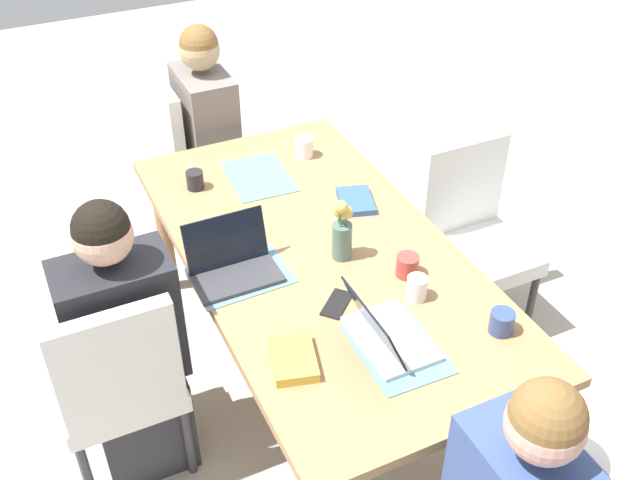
{
  "coord_description": "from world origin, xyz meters",
  "views": [
    {
      "loc": [
        -2.07,
        0.99,
        2.49
      ],
      "look_at": [
        0.0,
        0.0,
        0.77
      ],
      "focal_mm": 41.7,
      "sensor_mm": 36.0,
      "label": 1
    }
  ],
  "objects": [
    {
      "name": "book_red_cover",
      "position": [
        -0.51,
        0.34,
        0.74
      ],
      "size": [
        0.23,
        0.19,
        0.04
      ],
      "primitive_type": "cube",
      "rotation": [
        0.0,
        0.0,
        -0.26
      ],
      "color": "gold",
      "rests_on": "dining_table"
    },
    {
      "name": "placemat_head_right_left_mid",
      "position": [
        0.6,
        0.02,
        0.72
      ],
      "size": [
        0.38,
        0.28,
        0.0
      ],
      "primitive_type": "cube",
      "rotation": [
        0.0,
        0.0,
        3.08
      ],
      "color": "slate",
      "rests_on": "dining_table"
    },
    {
      "name": "flower_vase",
      "position": [
        -0.07,
        -0.06,
        0.84
      ],
      "size": [
        0.08,
        0.08,
        0.26
      ],
      "color": "#4C6B60",
      "rests_on": "dining_table"
    },
    {
      "name": "person_far_left_far",
      "position": [
        -0.04,
        0.79,
        0.53
      ],
      "size": [
        0.36,
        0.4,
        1.19
      ],
      "color": "#2D2D33",
      "rests_on": "ground_plane"
    },
    {
      "name": "coffee_mug_centre_left",
      "position": [
        -0.67,
        -0.36,
        0.76
      ],
      "size": [
        0.08,
        0.08,
        0.08
      ],
      "primitive_type": "cylinder",
      "color": "#33477A",
      "rests_on": "dining_table"
    },
    {
      "name": "chair_near_right_near",
      "position": [
        0.1,
        -0.82,
        0.5
      ],
      "size": [
        0.44,
        0.44,
        0.9
      ],
      "color": "silver",
      "rests_on": "ground_plane"
    },
    {
      "name": "coffee_mug_centre_right",
      "position": [
        -0.4,
        -0.19,
        0.77
      ],
      "size": [
        0.07,
        0.07,
        0.09
      ],
      "primitive_type": "cylinder",
      "color": "white",
      "rests_on": "dining_table"
    },
    {
      "name": "dining_table",
      "position": [
        0.0,
        0.0,
        0.65
      ],
      "size": [
        1.95,
        0.99,
        0.72
      ],
      "color": "#9E754C",
      "rests_on": "ground_plane"
    },
    {
      "name": "coffee_mug_far_left",
      "position": [
        -0.27,
        -0.23,
        0.76
      ],
      "size": [
        0.09,
        0.09,
        0.08
      ],
      "primitive_type": "cylinder",
      "color": "#AD3D38",
      "rests_on": "dining_table"
    },
    {
      "name": "book_blue_cover",
      "position": [
        0.23,
        -0.28,
        0.74
      ],
      "size": [
        0.23,
        0.19,
        0.03
      ],
      "primitive_type": "cube",
      "rotation": [
        0.0,
        0.0,
        -0.3
      ],
      "color": "#335693",
      "rests_on": "dining_table"
    },
    {
      "name": "placemat_head_left_left_near",
      "position": [
        -0.59,
        0.0,
        0.72
      ],
      "size": [
        0.37,
        0.27,
        0.0
      ],
      "primitive_type": "cube",
      "rotation": [
        0.0,
        0.0,
        -0.02
      ],
      "color": "slate",
      "rests_on": "dining_table"
    },
    {
      "name": "placemat_far_left_far",
      "position": [
        -0.02,
        0.34,
        0.72
      ],
      "size": [
        0.27,
        0.37,
        0.0
      ],
      "primitive_type": "cube",
      "rotation": [
        0.0,
        0.0,
        -1.54
      ],
      "color": "slate",
      "rests_on": "dining_table"
    },
    {
      "name": "chair_head_right_left_mid",
      "position": [
        1.34,
        0.11,
        0.5
      ],
      "size": [
        0.44,
        0.44,
        0.9
      ],
      "color": "silver",
      "rests_on": "ground_plane"
    },
    {
      "name": "coffee_mug_near_left",
      "position": [
        0.68,
        -0.24,
        0.77
      ],
      "size": [
        0.08,
        0.08,
        0.09
      ],
      "primitive_type": "cylinder",
      "color": "white",
      "rests_on": "dining_table"
    },
    {
      "name": "laptop_far_left_far",
      "position": [
        0.01,
        0.36,
        0.77
      ],
      "size": [
        0.22,
        0.32,
        0.21
      ],
      "color": "#38383D",
      "rests_on": "dining_table"
    },
    {
      "name": "coffee_mug_near_right",
      "position": [
        0.64,
        0.3,
        0.76
      ],
      "size": [
        0.08,
        0.08,
        0.08
      ],
      "primitive_type": "cylinder",
      "color": "#232328",
      "rests_on": "dining_table"
    },
    {
      "name": "chair_far_left_far",
      "position": [
        -0.11,
        0.85,
        0.5
      ],
      "size": [
        0.44,
        0.44,
        0.9
      ],
      "color": "silver",
      "rests_on": "ground_plane"
    },
    {
      "name": "laptop_head_left_left_near",
      "position": [
        -0.55,
        0.02,
        0.77
      ],
      "size": [
        0.32,
        0.22,
        0.2
      ],
      "color": "silver",
      "rests_on": "dining_table"
    },
    {
      "name": "ground_plane",
      "position": [
        0.0,
        0.0,
        0.0
      ],
      "size": [
        10.0,
        10.0,
        0.0
      ],
      "primitive_type": "plane",
      "color": "#B2A899"
    },
    {
      "name": "person_head_right_left_mid",
      "position": [
        1.28,
        0.04,
        0.53
      ],
      "size": [
        0.4,
        0.36,
        1.19
      ],
      "color": "#2D2D33",
      "rests_on": "ground_plane"
    },
    {
      "name": "phone_black",
      "position": [
        -0.31,
        0.08,
        0.73
      ],
      "size": [
        0.15,
        0.16,
        0.01
      ],
      "primitive_type": "cube",
      "rotation": [
        0.0,
        0.0,
        2.31
      ],
      "color": "black",
      "rests_on": "dining_table"
    }
  ]
}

